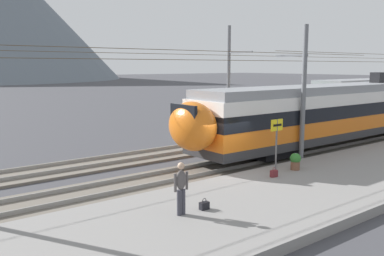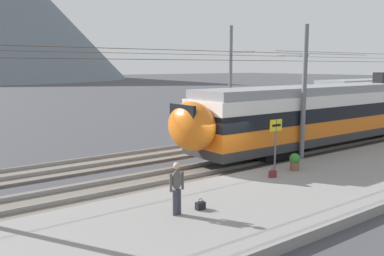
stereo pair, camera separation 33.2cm
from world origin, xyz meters
name	(u,v)px [view 1 (the left image)]	position (x,y,z in m)	size (l,w,h in m)	color
ground_plane	(224,177)	(0.00, 0.00, 0.00)	(400.00, 400.00, 0.00)	#424247
platform_slab	(290,194)	(0.00, -3.73, 0.17)	(120.00, 6.08, 0.35)	gray
track_near	(207,171)	(0.00, 1.21, 0.07)	(120.00, 3.00, 0.28)	#6B6359
track_far	(155,155)	(0.00, 5.73, 0.07)	(120.00, 3.00, 0.28)	#6B6359
train_near_platform	(342,110)	(10.96, 1.21, 2.22)	(25.18, 3.02, 4.27)	#2D2D30
catenary_mast_mid	(301,92)	(4.89, -0.33, 3.69)	(46.36, 1.98, 7.00)	slate
catenary_mast_far_side	(230,80)	(7.40, 7.63, 4.04)	(46.36, 2.36, 7.70)	slate
platform_sign	(277,134)	(1.53, -1.67, 2.07)	(0.70, 0.08, 2.35)	#59595B
passenger_walking	(181,186)	(-4.88, -3.39, 1.29)	(0.53, 0.22, 1.69)	#383842
handbag_beside_passenger	(204,206)	(-3.99, -3.45, 0.48)	(0.32, 0.18, 0.38)	black
handbag_near_sign	(274,173)	(0.88, -2.16, 0.50)	(0.32, 0.18, 0.42)	maroon
potted_plant_platform_edge	(295,160)	(2.57, -1.92, 0.78)	(0.49, 0.49, 0.77)	brown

